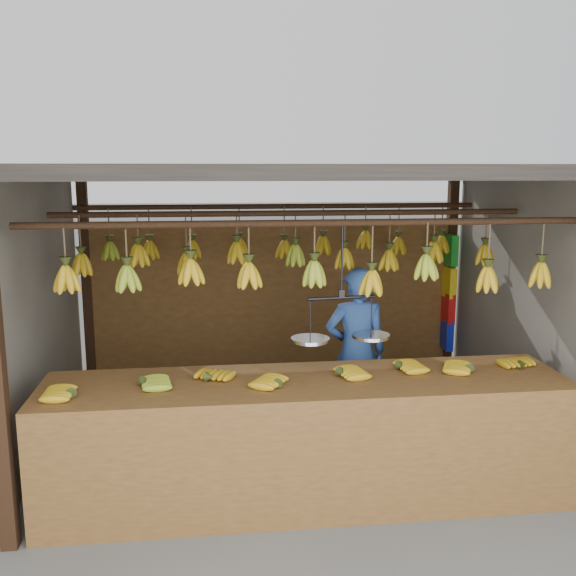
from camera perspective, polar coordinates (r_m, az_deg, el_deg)
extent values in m
plane|color=#5B5B57|center=(5.94, 0.36, -12.97)|extent=(80.00, 80.00, 0.00)
cube|color=black|center=(7.12, -17.42, 0.21)|extent=(0.10, 0.10, 2.30)
cube|color=black|center=(7.51, 14.17, 0.89)|extent=(0.10, 0.10, 2.30)
cube|color=black|center=(5.44, 0.39, 10.34)|extent=(4.30, 3.30, 0.10)
cylinder|color=black|center=(4.47, 2.06, 5.79)|extent=(4.00, 0.05, 0.05)
cylinder|color=black|center=(5.46, 0.39, 6.67)|extent=(4.00, 0.05, 0.05)
cylinder|color=black|center=(6.45, -0.77, 7.27)|extent=(4.00, 0.05, 0.05)
cube|color=brown|center=(7.09, -1.19, -1.41)|extent=(4.00, 0.06, 1.80)
cube|color=brown|center=(4.60, 1.71, -8.60)|extent=(3.72, 0.83, 0.08)
cube|color=brown|center=(4.38, 2.53, -15.44)|extent=(3.72, 0.04, 0.90)
cube|color=black|center=(4.53, -21.10, -15.85)|extent=(0.07, 0.07, 0.82)
cube|color=black|center=(5.02, 23.25, -13.32)|extent=(0.07, 0.07, 0.82)
cube|color=black|center=(5.17, -19.14, -12.32)|extent=(0.07, 0.07, 0.82)
cube|color=black|center=(5.61, 19.48, -10.52)|extent=(0.07, 0.07, 0.82)
ellipsoid|color=gold|center=(4.47, -18.61, -8.81)|extent=(0.24, 0.18, 0.06)
ellipsoid|color=#92A523|center=(4.52, -12.79, -8.31)|extent=(0.27, 0.22, 0.06)
ellipsoid|color=gold|center=(4.55, -6.95, -7.98)|extent=(0.26, 0.29, 0.06)
ellipsoid|color=gold|center=(4.42, -0.69, -8.48)|extent=(0.30, 0.28, 0.06)
ellipsoid|color=gold|center=(4.63, 4.73, -7.62)|extent=(0.27, 0.23, 0.06)
ellipsoid|color=gold|center=(4.83, 9.93, -6.97)|extent=(0.26, 0.21, 0.06)
ellipsoid|color=gold|center=(4.92, 15.84, -6.90)|extent=(0.29, 0.26, 0.06)
ellipsoid|color=gold|center=(5.11, 20.17, -6.49)|extent=(0.22, 0.27, 0.06)
ellipsoid|color=gold|center=(4.54, -19.08, 0.76)|extent=(0.16, 0.16, 0.28)
ellipsoid|color=#92A523|center=(4.54, -14.06, 0.83)|extent=(0.16, 0.16, 0.28)
ellipsoid|color=gold|center=(4.49, -8.60, 1.44)|extent=(0.16, 0.16, 0.28)
ellipsoid|color=gold|center=(4.50, -3.48, 1.14)|extent=(0.16, 0.16, 0.28)
ellipsoid|color=#92A523|center=(4.55, 2.35, 1.28)|extent=(0.16, 0.16, 0.28)
ellipsoid|color=gold|center=(4.63, 7.42, 0.44)|extent=(0.16, 0.16, 0.28)
ellipsoid|color=#92A523|center=(4.69, 12.18, 1.83)|extent=(0.16, 0.16, 0.28)
ellipsoid|color=gold|center=(4.89, 17.28, 0.73)|extent=(0.16, 0.16, 0.28)
ellipsoid|color=gold|center=(5.08, 21.51, 1.10)|extent=(0.16, 0.16, 0.28)
ellipsoid|color=gold|center=(5.53, -17.86, 1.97)|extent=(0.16, 0.16, 0.28)
ellipsoid|color=gold|center=(5.45, -13.13, 2.83)|extent=(0.16, 0.16, 0.28)
ellipsoid|color=gold|center=(5.50, -8.98, 2.10)|extent=(0.16, 0.16, 0.28)
ellipsoid|color=gold|center=(5.47, -4.56, 3.14)|extent=(0.16, 0.16, 0.28)
ellipsoid|color=#92A523|center=(5.54, 0.66, 2.92)|extent=(0.16, 0.16, 0.28)
ellipsoid|color=gold|center=(5.62, 5.03, 2.64)|extent=(0.16, 0.16, 0.28)
ellipsoid|color=gold|center=(5.67, 8.95, 2.47)|extent=(0.16, 0.16, 0.28)
ellipsoid|color=gold|center=(5.83, 12.81, 3.12)|extent=(0.16, 0.16, 0.28)
ellipsoid|color=gold|center=(6.00, 17.09, 2.84)|extent=(0.16, 0.16, 0.28)
ellipsoid|color=#92A523|center=(6.49, -15.53, 3.21)|extent=(0.16, 0.16, 0.28)
ellipsoid|color=gold|center=(6.48, -12.16, 3.32)|extent=(0.16, 0.16, 0.28)
ellipsoid|color=gold|center=(6.40, -8.50, 3.41)|extent=(0.16, 0.16, 0.28)
ellipsoid|color=gold|center=(6.46, -4.33, 3.63)|extent=(0.16, 0.16, 0.28)
ellipsoid|color=gold|center=(6.46, -0.34, 3.47)|extent=(0.16, 0.16, 0.28)
ellipsoid|color=gold|center=(6.52, 3.13, 3.79)|extent=(0.16, 0.16, 0.28)
ellipsoid|color=gold|center=(6.59, 6.88, 4.30)|extent=(0.16, 0.16, 0.28)
ellipsoid|color=gold|center=(6.73, 9.76, 3.74)|extent=(0.16, 0.16, 0.28)
ellipsoid|color=gold|center=(6.90, 13.46, 3.80)|extent=(0.16, 0.16, 0.28)
cylinder|color=black|center=(4.54, 4.83, 2.44)|extent=(0.02, 0.02, 0.54)
cylinder|color=black|center=(4.59, 4.78, -0.87)|extent=(0.50, 0.08, 0.02)
cylinder|color=silver|center=(4.59, 1.99, -4.68)|extent=(0.27, 0.27, 0.02)
cylinder|color=silver|center=(4.73, 7.38, -4.31)|extent=(0.27, 0.27, 0.02)
imported|color=#3359A5|center=(5.73, 6.09, -5.74)|extent=(0.57, 0.38, 1.53)
cube|color=#199926|center=(7.30, 14.27, 3.30)|extent=(0.08, 0.26, 0.34)
cube|color=yellow|center=(7.35, 14.14, 0.52)|extent=(0.08, 0.26, 0.34)
cube|color=red|center=(7.41, 14.04, -1.72)|extent=(0.08, 0.26, 0.34)
cube|color=#1426BF|center=(7.48, 13.93, -4.00)|extent=(0.08, 0.26, 0.34)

